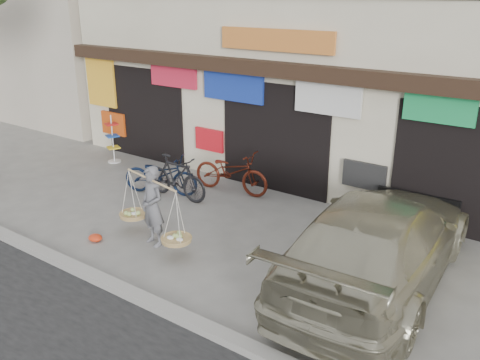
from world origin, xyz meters
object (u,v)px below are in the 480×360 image
Objects in this scene: suv at (379,241)px; display_rack at (113,143)px; bike_0 at (161,175)px; bike_2 at (231,172)px; bike_1 at (176,177)px; street_vendor at (153,209)px.

suv is 3.96× the size of display_rack.
bike_0 is 0.93× the size of bike_2.
bike_2 is (0.84, 1.10, -0.00)m from bike_1.
display_rack reaches higher than bike_2.
street_vendor is 3.19m from bike_2.
bike_1 is 1.27× the size of display_rack.
street_vendor is 1.08× the size of bike_0.
street_vendor is 4.29m from suv.
suv is at bearing 28.33° from street_vendor.
bike_0 is 0.51m from bike_1.
street_vendor is 1.14× the size of bike_1.
bike_1 reaches higher than bike_2.
suv is 8.98m from display_rack.
bike_1 is at bearing -110.91° from bike_0.
bike_0 is 1.74m from bike_2.
street_vendor is 0.37× the size of suv.
street_vendor is 1.00× the size of bike_2.
bike_1 is 1.38m from bike_2.
bike_2 is at bearing 0.93° from display_rack.
bike_2 is at bearing -71.87° from bike_0.
display_rack reaches higher than bike_1.
bike_0 is 5.96m from suv.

